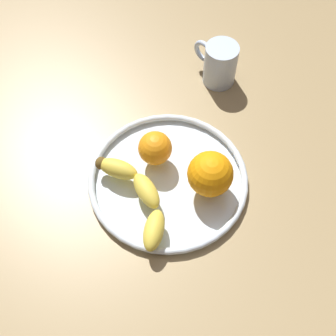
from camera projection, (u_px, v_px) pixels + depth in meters
ground_plane at (168, 187)px, 83.13cm from camera, size 140.90×140.90×4.00cm
fruit_bowl at (168, 179)px, 80.63cm from camera, size 28.61×28.61×1.80cm
banana at (138, 195)px, 76.15cm from camera, size 20.55×10.72×3.30cm
orange_front_left at (155, 148)px, 79.40cm from camera, size 6.06×6.06×6.06cm
orange_back_left at (210, 174)px, 75.62cm from camera, size 7.85×7.85×7.85cm
ambient_mug at (219, 64)px, 90.35cm from camera, size 10.29×6.62×8.93cm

